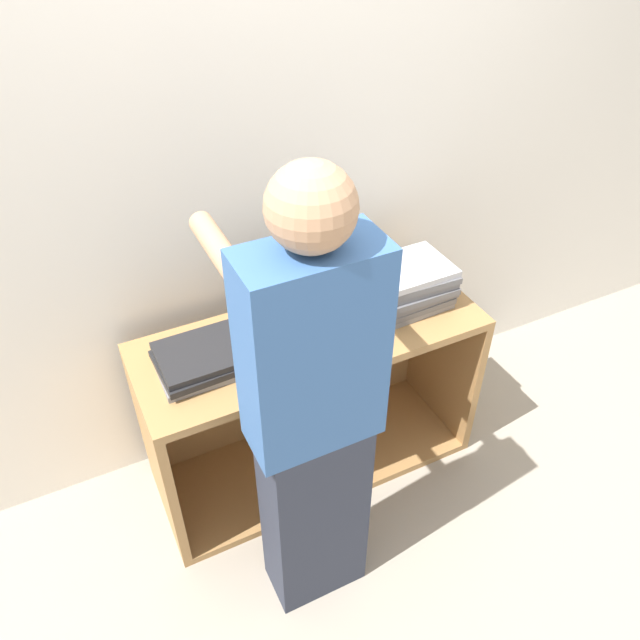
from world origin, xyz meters
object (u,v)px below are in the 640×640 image
Objects in this scene: laptop_open at (305,314)px; laptop_stack_right at (402,287)px; person at (312,421)px; laptop_stack_left at (210,357)px.

laptop_open reaches higher than laptop_stack_right.
person reaches higher than laptop_stack_right.
laptop_stack_left is (-0.41, -0.06, -0.01)m from laptop_open.
person is (-0.64, -0.50, 0.02)m from laptop_stack_right.
laptop_stack_right is (0.81, 0.00, 0.05)m from laptop_stack_left.
laptop_open reaches higher than laptop_stack_left.
person is (0.17, -0.50, 0.07)m from laptop_stack_left.
laptop_open is at bearing 8.09° from laptop_stack_left.
laptop_open is at bearing 172.39° from laptop_stack_right.
person is (-0.23, -0.56, 0.05)m from laptop_open.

